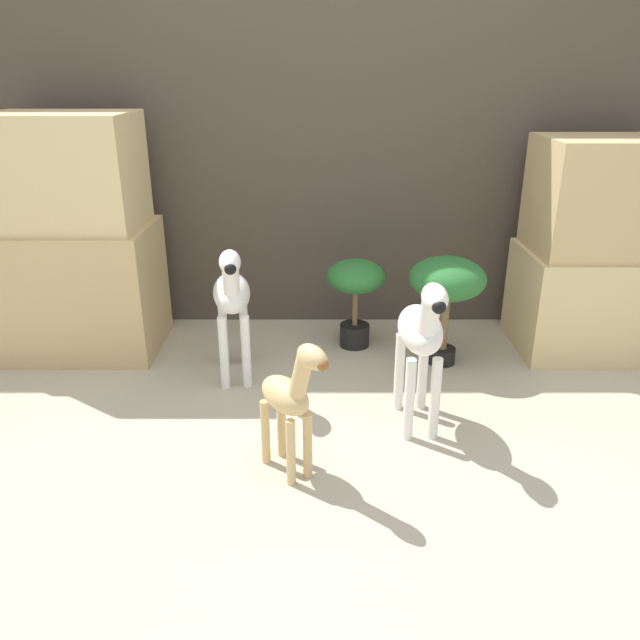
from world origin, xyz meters
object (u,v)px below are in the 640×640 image
(giraffe_figurine, at_px, (292,397))
(potted_palm_front, at_px, (357,286))
(zebra_right, at_px, (423,335))
(potted_palm_back, at_px, (448,283))
(zebra_left, at_px, (233,297))

(giraffe_figurine, relative_size, potted_palm_front, 1.19)
(zebra_right, height_order, potted_palm_back, zebra_right)
(giraffe_figurine, bearing_deg, zebra_right, 33.08)
(zebra_right, distance_m, potted_palm_back, 0.64)
(potted_palm_back, bearing_deg, potted_palm_front, 153.60)
(zebra_right, bearing_deg, zebra_left, 151.51)
(zebra_left, distance_m, potted_palm_back, 1.03)
(potted_palm_back, bearing_deg, zebra_right, -109.54)
(potted_palm_back, bearing_deg, zebra_left, -170.53)
(zebra_left, bearing_deg, potted_palm_front, 33.01)
(zebra_right, bearing_deg, potted_palm_back, 70.46)
(giraffe_figurine, height_order, potted_palm_back, giraffe_figurine)
(zebra_right, height_order, zebra_left, same)
(potted_palm_front, height_order, potted_palm_back, potted_palm_back)
(potted_palm_front, bearing_deg, zebra_left, -146.99)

